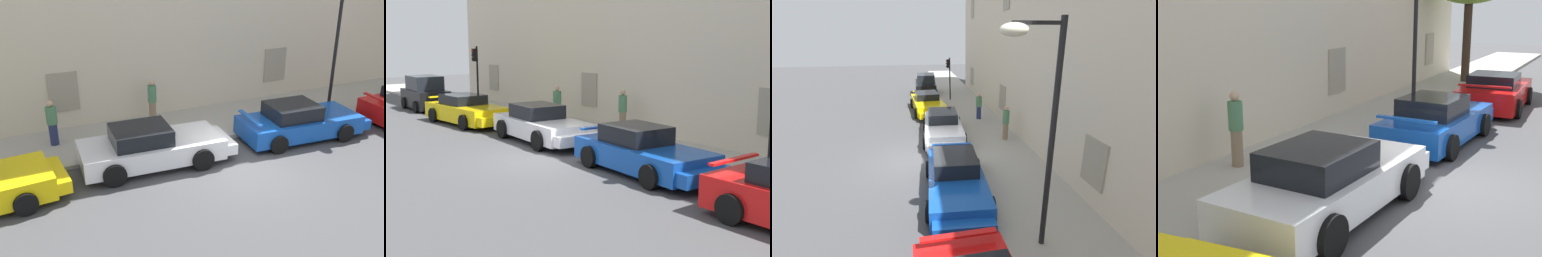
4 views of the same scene
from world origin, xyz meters
The scene contains 11 objects.
ground_plane centered at (0.00, 0.00, 0.00)m, with size 80.00×80.00×0.00m, color #444447.
sidewalk centered at (0.00, 3.82, 0.07)m, with size 60.00×3.21×0.14m, color #A8A399.
building_facade centered at (0.00, 7.57, 6.29)m, with size 35.07×4.79×12.55m.
sportscar_red_lead centered at (-8.01, 1.01, 0.59)m, with size 5.25×2.48×1.32m.
sportscar_yellow_flank centered at (-2.44, 1.51, 0.62)m, with size 5.11×2.29×1.39m.
sportscar_white_middle centered at (3.28, 1.36, 0.60)m, with size 4.96×2.28×1.36m.
hatchback_parked centered at (-14.13, 1.20, 0.84)m, with size 3.56×1.99×1.86m.
traffic_light centered at (-11.20, 2.93, 2.43)m, with size 0.22×0.36×3.35m.
street_lamp centered at (6.08, 2.75, 3.99)m, with size 0.44×1.42×5.57m.
pedestrian_admiring centered at (-5.34, 4.09, 0.97)m, with size 0.47×0.47×1.65m.
pedestrian_strolling centered at (-1.47, 4.61, 1.04)m, with size 0.47×0.47×1.75m.
Camera 3 is at (11.78, 0.12, 5.36)m, focal length 26.70 mm.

